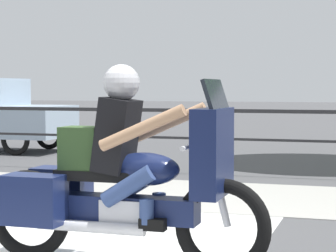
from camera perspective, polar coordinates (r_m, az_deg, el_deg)
sidewalk_band at (r=8.89m, az=0.02°, el=-5.85°), size 44.00×2.40×0.01m
fence_railing at (r=10.71m, az=3.23°, el=0.29°), size 36.00×0.05×1.08m
motorcycle at (r=5.20m, az=-4.13°, el=-4.61°), size 2.40×0.76×1.61m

